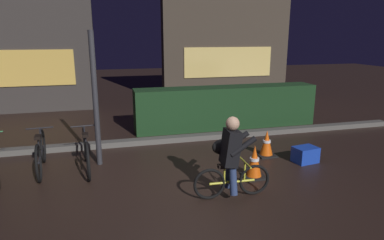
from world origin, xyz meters
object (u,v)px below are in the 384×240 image
traffic_cone_near (254,162)px  traffic_cone_far (267,144)px  parked_bike_left_mid (41,153)px  street_post (95,100)px  blue_crate (305,155)px  cyclist (231,157)px  parked_bike_center_left (86,151)px

traffic_cone_near → traffic_cone_far: traffic_cone_near is taller
traffic_cone_near → parked_bike_left_mid: bearing=161.1°
street_post → blue_crate: street_post is taller
parked_bike_left_mid → cyclist: bearing=-126.1°
parked_bike_center_left → traffic_cone_near: size_ratio=2.90×
street_post → traffic_cone_far: street_post is taller
traffic_cone_near → cyclist: cyclist is taller
parked_bike_left_mid → cyclist: (2.90, -1.78, 0.29)m
traffic_cone_far → cyclist: size_ratio=0.43×
parked_bike_center_left → traffic_cone_far: 3.48m
traffic_cone_near → blue_crate: traffic_cone_near is taller
cyclist → street_post: bearing=137.9°
parked_bike_left_mid → blue_crate: (4.81, -0.82, -0.19)m
traffic_cone_far → blue_crate: (0.56, -0.51, -0.10)m
traffic_cone_near → blue_crate: size_ratio=1.29×
street_post → blue_crate: 4.07m
parked_bike_center_left → traffic_cone_near: 2.98m
parked_bike_center_left → blue_crate: size_ratio=3.75×
parked_bike_left_mid → street_post: bearing=-89.7°
street_post → parked_bike_center_left: (-0.21, -0.22, -0.88)m
parked_bike_center_left → traffic_cone_near: bearing=-116.5°
street_post → cyclist: 2.73m
blue_crate → parked_bike_center_left: bearing=170.4°
traffic_cone_near → traffic_cone_far: (0.69, 0.91, -0.02)m
street_post → cyclist: size_ratio=1.97×
traffic_cone_far → street_post: bearing=173.2°
street_post → parked_bike_left_mid: street_post is taller
traffic_cone_far → blue_crate: bearing=-42.4°
traffic_cone_far → blue_crate: traffic_cone_far is taller
traffic_cone_near → blue_crate: bearing=17.7°
parked_bike_left_mid → blue_crate: size_ratio=3.65×
traffic_cone_far → parked_bike_center_left: bearing=177.2°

